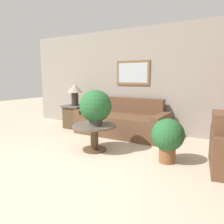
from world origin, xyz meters
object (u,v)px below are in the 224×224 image
at_px(coffee_table, 94,132).
at_px(table_lamp, 75,91).
at_px(potted_plant_on_table, 96,107).
at_px(potted_plant_floor, 168,137).
at_px(side_table, 75,116).
at_px(couch_main, 122,122).

bearing_deg(coffee_table, table_lamp, 140.16).
distance_m(potted_plant_on_table, potted_plant_floor, 1.38).
distance_m(coffee_table, potted_plant_on_table, 0.49).
xyz_separation_m(side_table, table_lamp, (0.00, 0.00, 0.70)).
relative_size(side_table, table_lamp, 1.06).
height_order(couch_main, coffee_table, couch_main).
bearing_deg(potted_plant_on_table, side_table, 140.59).
xyz_separation_m(side_table, potted_plant_floor, (2.90, -1.17, 0.11)).
bearing_deg(potted_plant_floor, potted_plant_on_table, -173.88).
height_order(side_table, potted_plant_on_table, potted_plant_on_table).
bearing_deg(couch_main, potted_plant_floor, -39.41).
distance_m(couch_main, coffee_table, 1.33).
bearing_deg(couch_main, side_table, -178.42).
xyz_separation_m(coffee_table, potted_plant_on_table, (0.05, -0.02, 0.49)).
bearing_deg(coffee_table, couch_main, 94.59).
bearing_deg(side_table, table_lamp, 75.96).
height_order(coffee_table, potted_plant_floor, potted_plant_floor).
xyz_separation_m(coffee_table, side_table, (-1.54, 1.29, -0.04)).
relative_size(coffee_table, potted_plant_floor, 1.13).
bearing_deg(table_lamp, coffee_table, -39.84).
relative_size(side_table, potted_plant_floor, 0.86).
xyz_separation_m(couch_main, potted_plant_floor, (1.47, -1.21, 0.13)).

